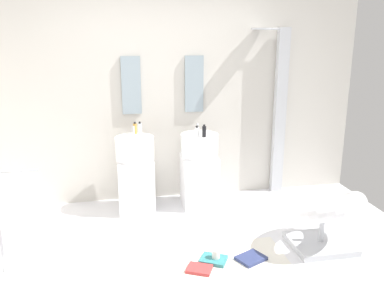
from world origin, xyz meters
name	(u,v)px	position (x,y,z in m)	size (l,w,h in m)	color
ground_plane	(187,266)	(0.00, 0.00, -0.02)	(4.80, 3.60, 0.04)	silver
rear_partition	(163,93)	(0.00, 1.65, 1.30)	(4.80, 0.10, 2.60)	beige
pedestal_sink_left	(136,173)	(-0.37, 1.25, 0.45)	(0.43, 0.43, 0.97)	white
pedestal_sink_right	(199,169)	(0.37, 1.25, 0.45)	(0.43, 0.43, 0.97)	white
vanity_mirror_left	(131,85)	(-0.37, 1.58, 1.40)	(0.22, 0.03, 0.66)	#8C9EA8
vanity_mirror_right	(194,84)	(0.37, 1.58, 1.40)	(0.22, 0.03, 0.66)	#8C9EA8
shower_column	(279,109)	(1.43, 1.53, 1.08)	(0.49, 0.24, 2.05)	#B7BABF
lounge_chair	(323,213)	(1.31, 0.07, 0.35)	(1.02, 1.02, 0.65)	#B7BABF
towel_rack	(15,202)	(-1.40, 0.17, 0.63)	(0.37, 0.22, 0.95)	#B7BABF
area_rug	(223,259)	(0.33, 0.02, 0.01)	(1.14, 0.62, 0.01)	white
magazine_teal	(214,260)	(0.24, -0.01, 0.03)	(0.23, 0.18, 0.03)	teal
magazine_red	(199,269)	(0.09, -0.13, 0.02)	(0.21, 0.16, 0.03)	#B73838
magazine_navy	(251,258)	(0.58, -0.05, 0.02)	(0.24, 0.19, 0.03)	navy
coffee_mug	(216,255)	(0.26, -0.01, 0.06)	(0.07, 0.07, 0.11)	white
soap_bottle_clear	(140,131)	(-0.31, 1.15, 0.96)	(0.04, 0.04, 0.19)	silver
soap_bottle_white	(197,132)	(0.32, 1.14, 0.93)	(0.05, 0.05, 0.12)	white
soap_bottle_amber	(135,129)	(-0.35, 1.39, 0.93)	(0.05, 0.05, 0.14)	#C68C38
soap_bottle_black	(204,131)	(0.39, 1.11, 0.93)	(0.04, 0.04, 0.14)	black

